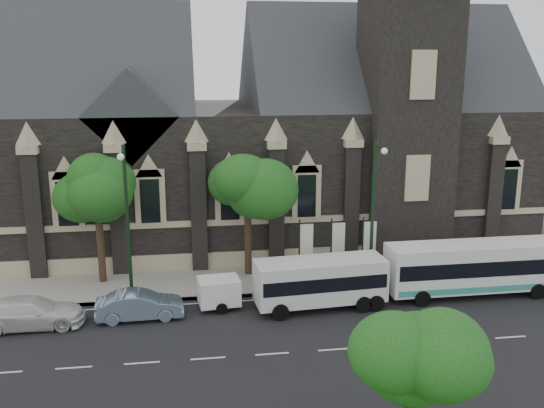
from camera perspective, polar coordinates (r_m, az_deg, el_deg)
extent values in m
plane|color=black|center=(28.79, -6.10, -14.39)|extent=(160.00, 160.00, 0.00)
cube|color=gray|center=(37.41, -6.71, -7.45)|extent=(80.00, 5.00, 0.15)
cube|color=black|center=(45.94, -2.27, 3.02)|extent=(40.00, 15.00, 10.00)
cube|color=#2C2F34|center=(45.62, -17.67, 8.66)|extent=(16.00, 15.00, 15.00)
cube|color=#2C2F34|center=(47.38, 9.95, 9.26)|extent=(20.00, 15.00, 15.00)
cube|color=#2C2F34|center=(40.69, -13.05, 8.41)|extent=(6.00, 6.00, 6.00)
cube|color=black|center=(41.83, 12.44, 7.20)|extent=(5.50, 5.50, 18.00)
cube|color=tan|center=(39.04, -1.07, -1.61)|extent=(40.00, 0.22, 0.40)
cube|color=tan|center=(39.81, -1.06, -5.22)|extent=(40.00, 0.25, 1.20)
cube|color=black|center=(38.32, -4.02, 0.53)|extent=(1.20, 0.12, 2.80)
sphere|color=#184B17|center=(19.48, 13.30, -14.35)|extent=(3.20, 3.20, 3.20)
sphere|color=#184B17|center=(19.92, 14.40, -11.83)|extent=(2.40, 2.40, 2.40)
cylinder|color=black|center=(37.89, -2.29, -4.02)|extent=(0.44, 0.44, 3.96)
sphere|color=#184B17|center=(36.94, -2.34, 1.39)|extent=(3.84, 3.84, 3.84)
sphere|color=#184B17|center=(37.57, -1.38, 2.73)|extent=(2.88, 2.88, 2.88)
cylinder|color=black|center=(38.08, -15.92, -4.47)|extent=(0.44, 0.44, 3.96)
sphere|color=#184B17|center=(37.15, -16.28, 0.80)|extent=(3.68, 3.68, 3.68)
sphere|color=#184B17|center=(37.59, -15.18, 2.10)|extent=(2.76, 2.76, 2.76)
cylinder|color=black|center=(35.57, 9.51, -1.17)|extent=(0.20, 0.20, 9.00)
cylinder|color=black|center=(33.99, 10.20, 5.35)|extent=(0.10, 1.60, 0.10)
sphere|color=silver|center=(33.26, 10.63, 4.97)|extent=(0.36, 0.36, 0.36)
cylinder|color=black|center=(34.08, -13.54, -2.02)|extent=(0.20, 0.20, 9.00)
cylinder|color=black|center=(32.43, -14.08, 4.76)|extent=(0.10, 1.60, 0.10)
sphere|color=silver|center=(31.66, -14.20, 4.35)|extent=(0.36, 0.36, 0.36)
cylinder|color=black|center=(36.89, 2.61, -4.49)|extent=(0.10, 0.10, 4.00)
cube|color=white|center=(36.80, 3.31, -3.57)|extent=(0.80, 0.04, 2.20)
cylinder|color=black|center=(37.31, 5.64, -4.34)|extent=(0.10, 0.10, 4.00)
cube|color=white|center=(37.24, 6.33, -3.42)|extent=(0.80, 0.04, 2.20)
cylinder|color=black|center=(37.83, 8.59, -4.17)|extent=(0.10, 0.10, 4.00)
cube|color=white|center=(37.78, 9.27, -3.27)|extent=(0.80, 0.04, 2.20)
cube|color=white|center=(36.96, 18.97, -5.56)|extent=(10.77, 2.32, 2.69)
cube|color=black|center=(36.91, 18.99, -5.34)|extent=(10.34, 2.36, 0.88)
cube|color=teal|center=(37.30, 18.84, -7.07)|extent=(10.34, 2.35, 0.35)
cylinder|color=black|center=(34.92, 14.09, -8.70)|extent=(0.90, 0.29, 0.90)
cylinder|color=black|center=(36.84, 12.76, -7.42)|extent=(0.90, 0.29, 0.90)
cylinder|color=black|center=(38.09, 23.94, -7.59)|extent=(0.90, 0.29, 0.90)
cylinder|color=black|center=(39.85, 22.22, -6.49)|extent=(0.90, 0.29, 0.90)
cylinder|color=black|center=(40.41, 23.54, -6.35)|extent=(0.90, 0.29, 0.90)
cube|color=silver|center=(33.39, 4.60, -7.23)|extent=(7.35, 2.81, 2.32)
cube|color=black|center=(33.35, 4.60, -7.05)|extent=(7.06, 2.83, 0.78)
cylinder|color=black|center=(32.20, 0.81, -10.24)|extent=(0.92, 0.35, 0.90)
cylinder|color=black|center=(34.22, -0.08, -8.74)|extent=(0.92, 0.35, 0.90)
cylinder|color=black|center=(33.51, 8.71, -9.41)|extent=(0.92, 0.35, 0.90)
cylinder|color=black|center=(35.46, 7.38, -8.03)|extent=(0.92, 0.35, 0.90)
cylinder|color=black|center=(33.77, 9.87, -9.27)|extent=(0.92, 0.35, 0.90)
cylinder|color=black|center=(35.70, 8.48, -7.92)|extent=(0.92, 0.35, 0.90)
cube|color=white|center=(33.57, -5.07, -8.24)|extent=(2.39, 1.90, 1.45)
cylinder|color=black|center=(33.07, -4.80, -9.88)|extent=(0.64, 0.29, 0.62)
cylinder|color=black|center=(34.59, -5.28, -8.80)|extent=(0.64, 0.29, 0.62)
cylinder|color=black|center=(33.95, -2.62, -8.64)|extent=(1.34, 0.22, 0.08)
imported|color=#748FA8|center=(33.01, -12.45, -9.37)|extent=(4.65, 1.78, 1.51)
imported|color=white|center=(33.71, -21.97, -9.54)|extent=(5.45, 2.30, 1.57)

